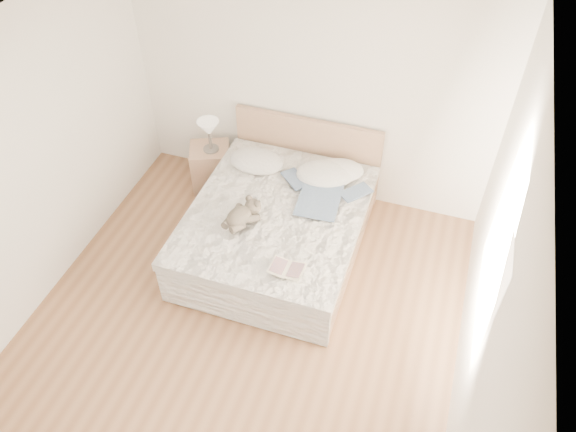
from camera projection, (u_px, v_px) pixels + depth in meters
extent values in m
cube|color=brown|center=(239.00, 332.00, 5.34)|extent=(4.00, 4.50, 0.00)
cube|color=silver|center=(212.00, 83.00, 3.45)|extent=(4.00, 4.50, 0.00)
cube|color=white|center=(311.00, 88.00, 5.92)|extent=(4.00, 0.02, 2.70)
cube|color=white|center=(15.00, 181.00, 4.85)|extent=(0.02, 4.50, 2.70)
cube|color=white|center=(490.00, 299.00, 3.94)|extent=(0.02, 4.50, 2.70)
cube|color=white|center=(495.00, 259.00, 4.08)|extent=(0.02, 1.30, 1.10)
cube|color=#A17F60|center=(278.00, 241.00, 6.05)|extent=(1.68, 2.08, 0.20)
cube|color=white|center=(278.00, 225.00, 5.88)|extent=(1.60, 2.00, 0.30)
cube|color=white|center=(276.00, 215.00, 5.71)|extent=(1.72, 2.05, 0.10)
cube|color=#A17F60|center=(307.00, 155.00, 6.48)|extent=(1.70, 0.06, 1.00)
cube|color=#9E7C5E|center=(211.00, 167.00, 6.67)|extent=(0.57, 0.54, 0.56)
cylinder|color=#4F4B45|center=(211.00, 149.00, 6.44)|extent=(0.18, 0.18, 0.02)
cylinder|color=#3C3632|center=(210.00, 139.00, 6.35)|extent=(0.03, 0.03, 0.25)
cone|color=#F0E5CE|center=(209.00, 128.00, 6.24)|extent=(0.30, 0.30, 0.18)
ellipsoid|color=silver|center=(257.00, 161.00, 6.18)|extent=(0.62, 0.44, 0.18)
ellipsoid|color=white|center=(325.00, 174.00, 6.02)|extent=(0.73, 0.60, 0.19)
ellipsoid|color=white|center=(339.00, 170.00, 6.07)|extent=(0.60, 0.48, 0.16)
cube|color=silver|center=(268.00, 162.00, 6.18)|extent=(0.40, 0.32, 0.03)
cube|color=#F6EECA|center=(287.00, 269.00, 5.08)|extent=(0.33, 0.23, 0.02)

